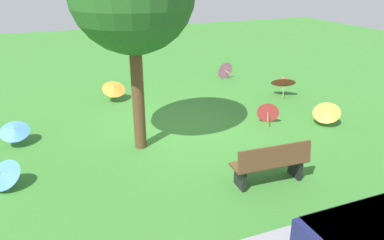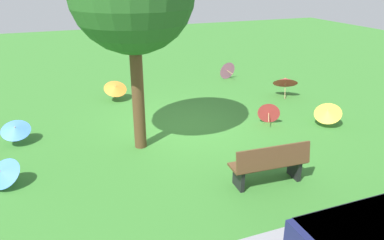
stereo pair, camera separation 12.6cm
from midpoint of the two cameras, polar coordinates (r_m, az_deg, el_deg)
ground at (r=10.18m, az=-2.25°, el=-1.42°), size 40.00×40.00×0.00m
park_bench at (r=7.62m, az=11.64°, el=-6.55°), size 1.62×0.57×0.90m
parasol_yellow_0 at (r=10.96m, az=19.75°, el=1.30°), size 1.02×1.03×0.68m
parasol_red_0 at (r=10.72m, az=11.29°, el=1.22°), size 0.65×0.67×0.63m
parasol_blue_0 at (r=10.13m, az=-26.05°, el=-1.38°), size 0.72×0.70×0.62m
parasol_pink_0 at (r=14.96m, az=4.78°, el=7.69°), size 0.72×0.59×0.71m
parasol_blue_1 at (r=8.26m, az=-27.62°, el=-7.40°), size 0.91×0.90×0.61m
parasol_orange_0 at (r=12.52m, az=-12.26°, el=4.86°), size 0.80×0.77×0.69m
parasol_red_1 at (r=13.15m, az=13.63°, el=5.96°), size 1.11×1.09×0.85m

